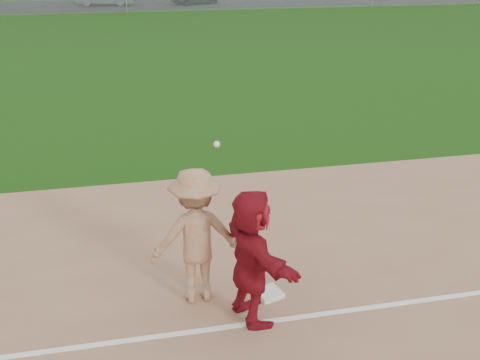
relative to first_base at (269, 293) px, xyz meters
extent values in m
plane|color=#18430C|center=(-0.07, 0.15, -0.06)|extent=(160.00, 160.00, 0.00)
cube|color=white|center=(-0.07, -0.65, -0.04)|extent=(60.00, 0.10, 0.01)
cube|color=black|center=(-0.07, 46.15, -0.06)|extent=(120.00, 10.00, 0.01)
cube|color=white|center=(0.00, 0.00, 0.00)|extent=(0.46, 0.46, 0.08)
imported|color=maroon|center=(-0.39, -0.49, 0.95)|extent=(0.96, 1.93, 1.99)
imported|color=gray|center=(-1.07, 0.21, 1.00)|extent=(1.37, 0.82, 2.09)
sphere|color=white|center=(-0.71, 0.32, 2.36)|extent=(0.09, 0.09, 0.09)
camera|label=1|loc=(-2.19, -7.61, 5.04)|focal=45.00mm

